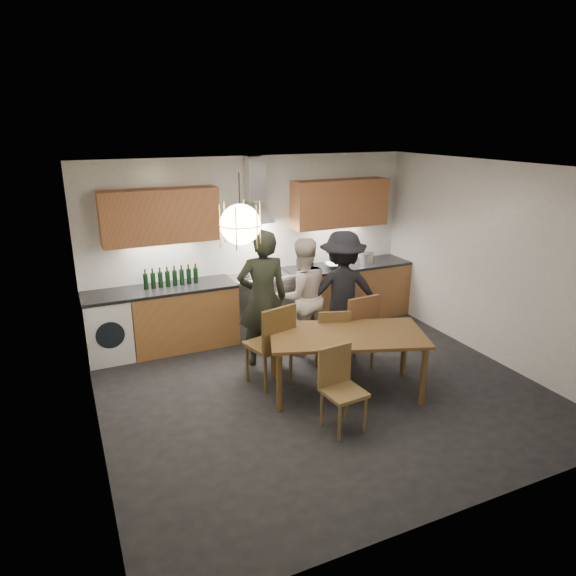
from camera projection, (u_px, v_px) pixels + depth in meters
name	position (u px, v px, depth m)	size (l,w,h in m)	color
ground	(322.00, 390.00, 6.14)	(5.00, 5.00, 0.00)	black
room_shell	(325.00, 251.00, 5.61)	(5.02, 4.52, 2.61)	white
counter_run	(263.00, 304.00, 7.70)	(5.00, 0.62, 0.90)	#B77C46
range_stove	(262.00, 305.00, 7.69)	(0.90, 0.60, 0.92)	silver
wall_fixtures	(257.00, 208.00, 7.35)	(4.30, 0.54, 1.10)	#B87347
pendant_lamp	(240.00, 224.00, 5.01)	(0.43, 0.43, 0.70)	black
dining_table	(347.00, 341.00, 5.90)	(1.96, 1.43, 0.75)	brown
chair_back_left	(273.00, 340.00, 6.06)	(0.57, 0.57, 1.04)	brown
chair_back_mid	(333.00, 337.00, 6.37)	(0.50, 0.50, 0.88)	brown
chair_back_right	(357.00, 327.00, 6.49)	(0.49, 0.49, 1.02)	brown
chair_front	(340.00, 382.00, 5.28)	(0.43, 0.43, 0.87)	brown
person_left	(263.00, 298.00, 6.57)	(0.66, 0.43, 1.80)	black
person_mid	(302.00, 297.00, 6.93)	(0.79, 0.61, 1.62)	beige
person_right	(342.00, 292.00, 6.98)	(1.09, 0.63, 1.69)	black
mixing_bowl	(335.00, 266.00, 7.93)	(0.30, 0.30, 0.07)	silver
stock_pot	(366.00, 258.00, 8.20)	(0.22, 0.22, 0.15)	silver
wine_bottles	(171.00, 276.00, 7.03)	(0.75, 0.07, 0.28)	black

